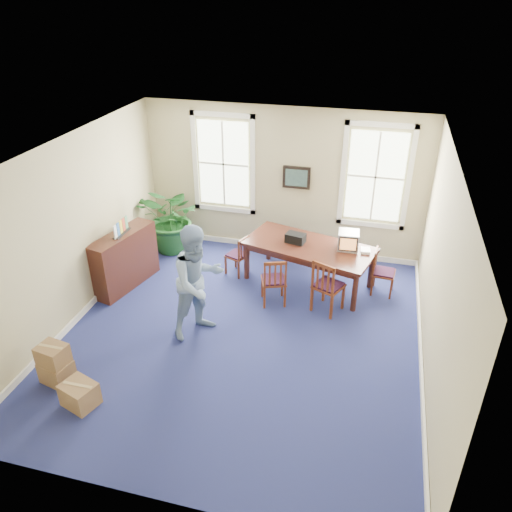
% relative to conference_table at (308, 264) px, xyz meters
% --- Properties ---
extents(floor, '(6.50, 6.50, 0.00)m').
position_rel_conference_table_xyz_m(floor, '(-0.81, -1.97, -0.42)').
color(floor, navy).
rests_on(floor, ground).
extents(ceiling, '(6.50, 6.50, 0.00)m').
position_rel_conference_table_xyz_m(ceiling, '(-0.81, -1.97, 2.78)').
color(ceiling, white).
rests_on(ceiling, ground).
extents(wall_back, '(6.50, 0.00, 6.50)m').
position_rel_conference_table_xyz_m(wall_back, '(-0.81, 1.28, 1.18)').
color(wall_back, tan).
rests_on(wall_back, ground).
extents(wall_front, '(6.50, 0.00, 6.50)m').
position_rel_conference_table_xyz_m(wall_front, '(-0.81, -5.22, 1.18)').
color(wall_front, tan).
rests_on(wall_front, ground).
extents(wall_left, '(0.00, 6.50, 6.50)m').
position_rel_conference_table_xyz_m(wall_left, '(-3.81, -1.97, 1.18)').
color(wall_left, tan).
rests_on(wall_left, ground).
extents(wall_right, '(0.00, 6.50, 6.50)m').
position_rel_conference_table_xyz_m(wall_right, '(2.19, -1.97, 1.18)').
color(wall_right, tan).
rests_on(wall_right, ground).
extents(baseboard_back, '(6.00, 0.04, 0.12)m').
position_rel_conference_table_xyz_m(baseboard_back, '(-0.81, 1.25, -0.36)').
color(baseboard_back, white).
rests_on(baseboard_back, ground).
extents(baseboard_left, '(0.04, 6.50, 0.12)m').
position_rel_conference_table_xyz_m(baseboard_left, '(-3.78, -1.97, -0.36)').
color(baseboard_left, white).
rests_on(baseboard_left, ground).
extents(baseboard_right, '(0.04, 6.50, 0.12)m').
position_rel_conference_table_xyz_m(baseboard_right, '(2.16, -1.97, -0.36)').
color(baseboard_right, white).
rests_on(baseboard_right, ground).
extents(window_left, '(1.40, 0.12, 2.20)m').
position_rel_conference_table_xyz_m(window_left, '(-2.11, 1.26, 1.48)').
color(window_left, white).
rests_on(window_left, ground).
extents(window_right, '(1.40, 0.12, 2.20)m').
position_rel_conference_table_xyz_m(window_right, '(1.09, 1.26, 1.48)').
color(window_right, white).
rests_on(window_right, ground).
extents(wall_picture, '(0.58, 0.06, 0.48)m').
position_rel_conference_table_xyz_m(wall_picture, '(-0.51, 1.23, 1.33)').
color(wall_picture, black).
rests_on(wall_picture, ground).
extents(conference_table, '(2.70, 1.75, 0.85)m').
position_rel_conference_table_xyz_m(conference_table, '(0.00, 0.00, 0.00)').
color(conference_table, '#441E15').
rests_on(conference_table, ground).
extents(crt_tv, '(0.41, 0.45, 0.35)m').
position_rel_conference_table_xyz_m(crt_tv, '(0.74, 0.06, 0.60)').
color(crt_tv, '#B7B7BC').
rests_on(crt_tv, conference_table).
extents(game_console, '(0.19, 0.23, 0.06)m').
position_rel_conference_table_xyz_m(game_console, '(1.08, 0.00, 0.45)').
color(game_console, white).
rests_on(game_console, conference_table).
extents(equipment_bag, '(0.41, 0.32, 0.18)m').
position_rel_conference_table_xyz_m(equipment_bag, '(-0.28, 0.06, 0.52)').
color(equipment_bag, black).
rests_on(equipment_bag, conference_table).
extents(chair_near_left, '(0.57, 0.57, 0.98)m').
position_rel_conference_table_xyz_m(chair_near_left, '(-0.51, -0.85, 0.07)').
color(chair_near_left, maroon).
rests_on(chair_near_left, ground).
extents(chair_near_right, '(0.64, 0.64, 1.07)m').
position_rel_conference_table_xyz_m(chair_near_right, '(0.51, -0.85, 0.11)').
color(chair_near_right, maroon).
rests_on(chair_near_right, ground).
extents(chair_end_left, '(0.50, 0.50, 0.87)m').
position_rel_conference_table_xyz_m(chair_end_left, '(-1.47, 0.00, 0.01)').
color(chair_end_left, maroon).
rests_on(chair_end_left, ground).
extents(chair_end_right, '(0.45, 0.45, 0.92)m').
position_rel_conference_table_xyz_m(chair_end_right, '(1.47, 0.00, 0.03)').
color(chair_end_right, maroon).
rests_on(chair_end_right, ground).
extents(man, '(1.20, 1.24, 2.01)m').
position_rel_conference_table_xyz_m(man, '(-1.53, -2.03, 0.58)').
color(man, '#7E9AC1').
rests_on(man, ground).
extents(credenza, '(0.77, 1.56, 1.18)m').
position_rel_conference_table_xyz_m(credenza, '(-3.47, -0.98, 0.17)').
color(credenza, '#441E15').
rests_on(credenza, ground).
extents(brochure_rack, '(0.35, 0.66, 0.29)m').
position_rel_conference_table_xyz_m(brochure_rack, '(-3.45, -0.98, 0.90)').
color(brochure_rack, '#99999E').
rests_on(brochure_rack, credenza).
extents(potted_plant, '(1.69, 1.57, 1.56)m').
position_rel_conference_table_xyz_m(potted_plant, '(-3.11, 0.62, 0.36)').
color(potted_plant, '#194F1E').
rests_on(potted_plant, ground).
extents(cardboard_boxes, '(1.49, 1.49, 0.69)m').
position_rel_conference_table_xyz_m(cardboard_boxes, '(-3.05, -3.66, -0.08)').
color(cardboard_boxes, '#9C724A').
rests_on(cardboard_boxes, ground).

